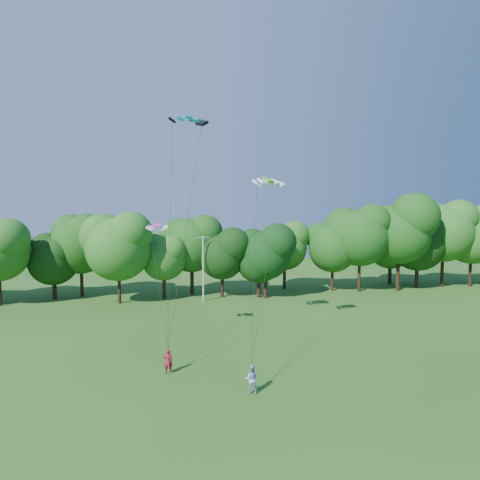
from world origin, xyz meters
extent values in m
plane|color=#225016|center=(0.00, 0.00, 0.00)|extent=(160.00, 160.00, 0.00)
cylinder|color=#B3B2AA|center=(-1.51, 32.78, 4.26)|extent=(0.21, 0.21, 8.52)
cube|color=#B3B2AA|center=(-1.51, 32.78, 8.30)|extent=(1.70, 0.32, 0.08)
imported|color=#A3152B|center=(-6.02, 10.73, 0.86)|extent=(0.65, 0.44, 1.71)
imported|color=#95A5CF|center=(-0.96, 6.79, 0.88)|extent=(1.01, 0.89, 1.77)
cube|color=#048991|center=(-4.34, 15.22, 18.84)|extent=(3.23, 1.90, 0.62)
cube|color=green|center=(2.54, 16.00, 14.08)|extent=(2.92, 1.86, 0.61)
cube|color=#EB41A2|center=(-6.82, 17.52, 10.18)|extent=(1.88, 1.03, 0.32)
cylinder|color=#311F13|center=(6.92, 33.18, 1.81)|extent=(0.39, 0.39, 3.63)
ellipsoid|color=black|center=(6.92, 33.18, 6.59)|extent=(7.25, 7.25, 7.91)
cylinder|color=#332114|center=(29.71, 39.80, 1.98)|extent=(0.43, 0.43, 3.96)
ellipsoid|color=#2C631E|center=(29.71, 39.80, 7.20)|extent=(7.92, 7.92, 8.64)
camera|label=1|loc=(-5.92, -15.24, 10.84)|focal=28.00mm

